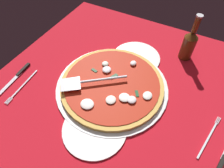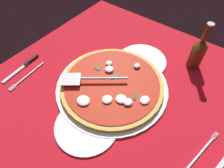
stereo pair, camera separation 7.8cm
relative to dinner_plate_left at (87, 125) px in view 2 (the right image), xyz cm
name	(u,v)px [view 2 (the right image)]	position (x,y,z in cm)	size (l,w,h in cm)	color
ground_plane	(119,89)	(20.61, 0.93, -1.00)	(99.87, 99.87, 0.80)	#B0121E
checker_pattern	(119,88)	(20.61, 0.93, -0.55)	(99.87, 99.87, 0.10)	white
pizza_pan	(112,86)	(19.08, 3.44, 0.08)	(44.72, 44.72, 1.16)	silver
dinner_plate_left	(87,125)	(0.00, 0.00, 0.00)	(22.35, 22.35, 1.00)	white
dinner_plate_right	(142,61)	(39.29, 1.68, 0.00)	(21.65, 21.65, 1.00)	white
pizza	(112,84)	(19.00, 3.34, 1.64)	(41.00, 41.00, 3.27)	gold
pizza_server	(89,79)	(14.22, 10.80, 4.28)	(18.69, 22.74, 1.00)	silver
place_setting_near	(208,163)	(13.22, -38.17, -0.16)	(22.99, 17.63, 1.40)	white
place_setting_far	(26,71)	(3.58, 38.58, -0.14)	(20.27, 13.67, 1.40)	white
beer_bottle	(198,52)	(50.47, -17.60, 7.52)	(5.72, 5.72, 21.61)	#573414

